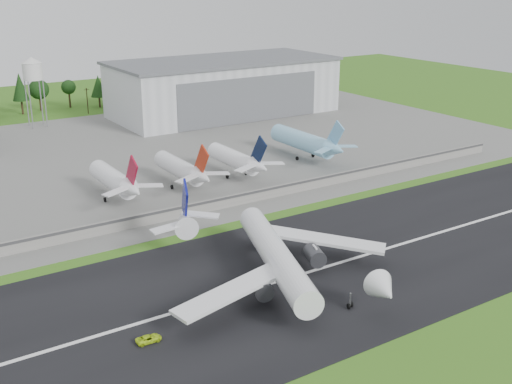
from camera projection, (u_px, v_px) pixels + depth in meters
ground at (315, 298)px, 129.35m from camera, size 600.00×600.00×0.00m
runway at (286, 279)px, 137.27m from camera, size 320.00×60.00×0.10m
runway_centerline at (286, 279)px, 137.25m from camera, size 220.00×1.00×0.02m
apron at (104, 160)px, 224.63m from camera, size 320.00×150.00×0.10m
blast_fence at (189, 210)px, 172.43m from camera, size 240.00×0.61×3.50m
hangar_east at (224, 87)px, 294.82m from camera, size 102.00×47.00×25.20m
water_tower at (32, 69)px, 265.75m from camera, size 8.40×8.40×29.40m
utility_poles at (41, 119)px, 288.18m from camera, size 230.00×3.00×12.00m
treeline at (32, 113)px, 300.09m from camera, size 320.00×16.00×22.00m
main_airliner at (278, 262)px, 134.08m from camera, size 54.13×57.60×18.17m
ground_vehicle at (149, 339)px, 113.59m from camera, size 4.70×2.28×1.29m
parked_jet_red_a at (117, 181)px, 182.17m from camera, size 7.36×31.29×16.67m
parked_jet_red_b at (184, 170)px, 193.07m from camera, size 7.36×31.29×16.57m
parked_jet_navy at (239, 160)px, 203.07m from camera, size 7.36×31.29×16.55m
parked_jet_skyblue at (308, 142)px, 223.09m from camera, size 7.36×37.29×17.02m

